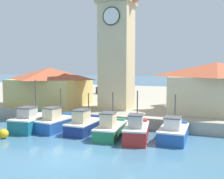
{
  "coord_description": "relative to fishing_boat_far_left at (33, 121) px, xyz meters",
  "views": [
    {
      "loc": [
        8.95,
        -14.43,
        5.82
      ],
      "look_at": [
        -0.42,
        10.67,
        3.5
      ],
      "focal_mm": 42.0,
      "sensor_mm": 36.0,
      "label": 1
    }
  ],
  "objects": [
    {
      "name": "quay_wharf",
      "position": [
        6.34,
        23.25,
        -0.23
      ],
      "size": [
        120.0,
        40.0,
        1.14
      ],
      "primitive_type": "cube",
      "color": "#A89E89",
      "rests_on": "ground"
    },
    {
      "name": "mooring_buoy",
      "position": [
        -0.31,
        -3.35,
        -0.4
      ],
      "size": [
        0.79,
        0.79,
        0.79
      ],
      "primitive_type": "sphere",
      "color": "gold",
      "rests_on": "ground"
    },
    {
      "name": "ground_plane",
      "position": [
        6.34,
        -5.42,
        -0.8
      ],
      "size": [
        300.0,
        300.0,
        0.0
      ],
      "primitive_type": "plane",
      "color": "teal"
    },
    {
      "name": "fishing_boat_center",
      "position": [
        10.02,
        -0.2,
        -0.03
      ],
      "size": [
        2.41,
        4.3,
        3.92
      ],
      "color": "#AD2823",
      "rests_on": "ground"
    },
    {
      "name": "port_crane_near",
      "position": [
        -2.14,
        22.56,
        8.25
      ],
      "size": [
        2.58,
        8.92,
        20.06
      ],
      "color": "#353539",
      "rests_on": "quay_wharf"
    },
    {
      "name": "warehouse_left",
      "position": [
        -3.13,
        7.6,
        2.68
      ],
      "size": [
        8.93,
        7.09,
        4.59
      ],
      "color": "tan",
      "rests_on": "quay_wharf"
    },
    {
      "name": "fishing_boat_left_outer",
      "position": [
        2.24,
        0.62,
        -0.05
      ],
      "size": [
        2.57,
        4.6,
        3.82
      ],
      "color": "#2356A8",
      "rests_on": "ground"
    },
    {
      "name": "clock_tower",
      "position": [
        5.5,
        7.88,
        7.9
      ],
      "size": [
        3.8,
        3.8,
        15.99
      ],
      "color": "beige",
      "rests_on": "quay_wharf"
    },
    {
      "name": "warehouse_right",
      "position": [
        15.94,
        8.64,
        2.97
      ],
      "size": [
        9.45,
        6.31,
        5.15
      ],
      "color": "beige",
      "rests_on": "quay_wharf"
    },
    {
      "name": "fishing_boat_left_inner",
      "position": [
        5.03,
        0.84,
        -0.09
      ],
      "size": [
        2.12,
        4.71,
        3.45
      ],
      "color": "navy",
      "rests_on": "ground"
    },
    {
      "name": "fishing_boat_mid_left",
      "position": [
        7.73,
        0.12,
        -0.08
      ],
      "size": [
        2.13,
        4.66,
        3.7
      ],
      "color": "#237A4C",
      "rests_on": "ground"
    },
    {
      "name": "fishing_boat_far_left",
      "position": [
        0.0,
        0.0,
        0.0
      ],
      "size": [
        2.56,
        4.99,
        4.62
      ],
      "color": "#196B7F",
      "rests_on": "ground"
    },
    {
      "name": "fishing_boat_mid_right",
      "position": [
        12.75,
        0.92,
        -0.11
      ],
      "size": [
        2.17,
        4.32,
        3.62
      ],
      "color": "#2356A8",
      "rests_on": "ground"
    }
  ]
}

